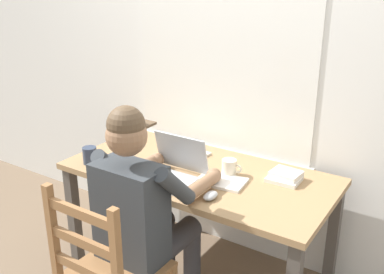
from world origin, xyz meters
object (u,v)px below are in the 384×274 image
object	(u,v)px
desk	(198,185)
seated_person	(145,208)
computer_mouse	(211,196)
coffee_mug_dark	(90,155)
laptop	(173,169)
book_stack_main	(285,176)
coffee_mug_white	(230,168)

from	to	relation	value
desk	seated_person	world-z (taller)	seated_person
computer_mouse	coffee_mug_dark	distance (m)	0.82
seated_person	computer_mouse	world-z (taller)	seated_person
desk	coffee_mug_dark	size ratio (longest dim) A/B	12.74
computer_mouse	coffee_mug_dark	size ratio (longest dim) A/B	0.83
seated_person	computer_mouse	size ratio (longest dim) A/B	12.31
desk	computer_mouse	distance (m)	0.35
laptop	computer_mouse	bearing A→B (deg)	-17.09
computer_mouse	coffee_mug_dark	world-z (taller)	coffee_mug_dark
book_stack_main	desk	bearing A→B (deg)	-161.65
desk	book_stack_main	bearing A→B (deg)	18.35
computer_mouse	coffee_mug_white	bearing A→B (deg)	100.09
coffee_mug_white	book_stack_main	world-z (taller)	coffee_mug_white
computer_mouse	coffee_mug_white	world-z (taller)	coffee_mug_white
desk	seated_person	bearing A→B (deg)	-94.25
laptop	computer_mouse	size ratio (longest dim) A/B	3.30
desk	coffee_mug_dark	xyz separation A→B (m)	(-0.59, -0.26, 0.14)
seated_person	coffee_mug_dark	size ratio (longest dim) A/B	10.25
seated_person	coffee_mug_dark	distance (m)	0.60
coffee_mug_dark	computer_mouse	bearing A→B (deg)	0.85
laptop	coffee_mug_dark	world-z (taller)	laptop
seated_person	book_stack_main	size ratio (longest dim) A/B	7.04
seated_person	computer_mouse	bearing A→B (deg)	37.37
seated_person	book_stack_main	bearing A→B (deg)	50.50
desk	seated_person	xyz separation A→B (m)	(-0.03, -0.45, 0.05)
computer_mouse	coffee_mug_dark	bearing A→B (deg)	-179.15
laptop	coffee_mug_white	world-z (taller)	laptop
seated_person	desk	bearing A→B (deg)	85.75
coffee_mug_dark	book_stack_main	world-z (taller)	coffee_mug_dark
desk	coffee_mug_white	size ratio (longest dim) A/B	12.70
desk	coffee_mug_white	world-z (taller)	coffee_mug_white
coffee_mug_white	coffee_mug_dark	world-z (taller)	coffee_mug_dark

